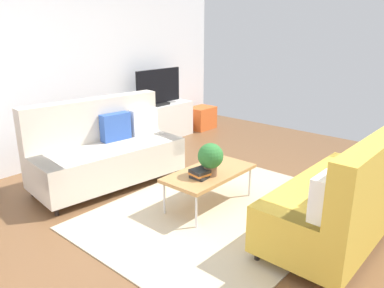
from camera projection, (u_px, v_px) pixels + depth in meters
name	position (u px, v px, depth m)	size (l,w,h in m)	color
ground_plane	(211.00, 211.00, 4.22)	(7.68, 7.68, 0.00)	brown
wall_far	(64.00, 65.00, 5.54)	(6.40, 0.12, 2.90)	silver
area_rug	(220.00, 211.00, 4.21)	(2.90, 2.20, 0.01)	beige
couch_beige	(106.00, 151.00, 4.85)	(1.98, 1.05, 1.10)	beige
couch_green	(345.00, 197.00, 3.55)	(1.91, 0.86, 1.10)	gold
coffee_table	(209.00, 174.00, 4.25)	(1.10, 0.56, 0.42)	#B7844C
tv_console	(159.00, 122.00, 6.80)	(1.40, 0.44, 0.64)	silver
tv	(159.00, 88.00, 6.60)	(1.00, 0.20, 0.64)	black
storage_trunk	(202.00, 118.00, 7.56)	(0.52, 0.40, 0.44)	orange
potted_plant	(211.00, 157.00, 4.07)	(0.28, 0.28, 0.37)	brown
table_book_0	(202.00, 175.00, 4.09)	(0.24, 0.18, 0.03)	#262626
table_book_1	(202.00, 173.00, 4.08)	(0.24, 0.18, 0.03)	orange
table_book_2	(202.00, 170.00, 4.07)	(0.24, 0.18, 0.04)	#262626
vase_0	(131.00, 106.00, 6.30)	(0.10, 0.10, 0.14)	#4C72B2
bottle_0	(142.00, 103.00, 6.35)	(0.06, 0.06, 0.20)	#262626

